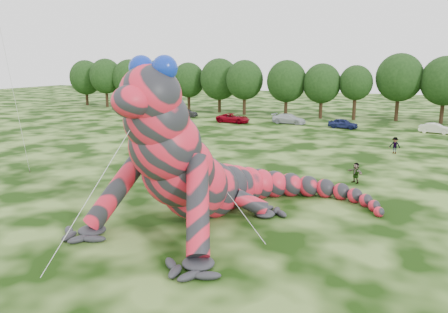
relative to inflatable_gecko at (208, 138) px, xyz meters
name	(u,v)px	position (x,y,z in m)	size (l,w,h in m)	color
ground	(160,273)	(1.27, -7.75, -4.79)	(240.00, 240.00, 0.00)	#16330A
inflatable_gecko	(208,138)	(0.00, 0.00, 0.00)	(16.14, 19.16, 9.58)	red
tree_0	(86,83)	(-53.29, 51.48, -0.04)	(6.91, 6.22, 9.51)	black
tree_1	(106,83)	(-47.08, 50.30, 0.11)	(6.74, 6.07, 9.81)	black
tree_2	(130,84)	(-41.74, 51.01, 0.03)	(7.04, 6.34, 9.64)	black
tree_3	(156,85)	(-34.44, 49.32, -0.07)	(5.81, 5.23, 9.44)	black
tree_4	(189,87)	(-28.37, 50.96, -0.26)	(6.22, 5.60, 9.06)	black
tree_5	(219,86)	(-21.85, 50.68, 0.11)	(7.16, 6.44, 9.80)	black
tree_6	(244,88)	(-16.28, 48.93, -0.04)	(6.52, 5.86, 9.49)	black
tree_7	(286,89)	(-8.81, 49.05, -0.05)	(6.68, 6.01, 9.48)	black
tree_8	(321,91)	(-2.94, 49.23, -0.32)	(6.14, 5.53, 8.94)	black
tree_9	(355,93)	(2.34, 49.59, -0.45)	(5.27, 4.74, 8.68)	black
tree_10	(399,87)	(8.67, 50.83, 0.46)	(7.09, 6.38, 10.50)	black
tree_11	(444,90)	(15.06, 50.44, 0.24)	(7.01, 6.31, 10.07)	black
car_0	(147,114)	(-29.60, 38.37, -4.08)	(1.67, 4.16, 1.42)	silver
car_1	(186,113)	(-24.25, 42.17, -4.16)	(1.34, 3.85, 1.27)	black
car_2	(233,118)	(-14.15, 38.57, -4.07)	(2.39, 5.17, 1.44)	maroon
car_3	(289,119)	(-6.07, 41.03, -4.05)	(2.09, 5.13, 1.49)	#B7BDC1
car_4	(343,123)	(2.18, 39.50, -4.10)	(1.63, 4.06, 1.38)	navy
car_5	(435,128)	(13.93, 39.84, -4.13)	(1.39, 3.99, 1.32)	white
spectator_4	(172,131)	(-16.34, 23.67, -4.01)	(0.76, 0.50, 1.56)	gray
spectator_5	(356,173)	(7.36, 11.06, -3.99)	(1.49, 0.47, 1.61)	gray
spectator_2	(395,145)	(9.63, 24.01, -3.93)	(1.11, 0.64, 1.71)	gray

